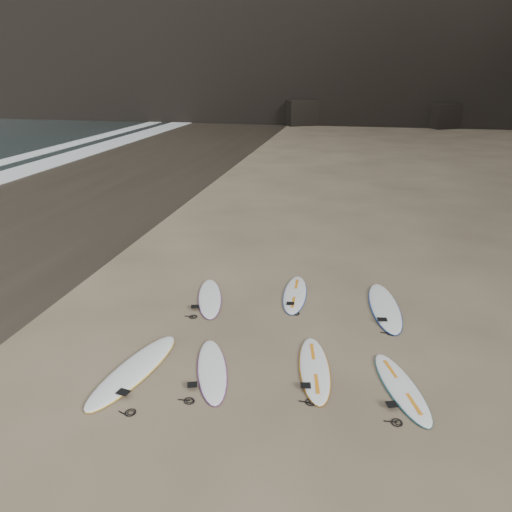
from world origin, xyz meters
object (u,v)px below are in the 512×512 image
(surfboard_1, at_px, (212,369))
(surfboard_7, at_px, (385,307))
(surfboard_3, at_px, (401,387))
(surfboard_2, at_px, (314,368))
(surfboard_5, at_px, (210,298))
(surfboard_6, at_px, (295,294))
(surfboard_0, at_px, (134,369))

(surfboard_1, relative_size, surfboard_7, 0.82)
(surfboard_3, height_order, surfboard_7, surfboard_7)
(surfboard_7, bearing_deg, surfboard_2, -122.53)
(surfboard_5, bearing_deg, surfboard_6, 0.62)
(surfboard_3, bearing_deg, surfboard_5, 128.07)
(surfboard_2, height_order, surfboard_3, surfboard_2)
(surfboard_5, bearing_deg, surfboard_0, -115.30)
(surfboard_7, bearing_deg, surfboard_5, 177.62)
(surfboard_2, relative_size, surfboard_5, 1.00)
(surfboard_6, xyz_separation_m, surfboard_7, (2.26, -0.32, 0.01))
(surfboard_0, bearing_deg, surfboard_3, 16.17)
(surfboard_3, relative_size, surfboard_7, 0.82)
(surfboard_1, relative_size, surfboard_5, 0.96)
(surfboard_2, relative_size, surfboard_3, 1.03)
(surfboard_2, xyz_separation_m, surfboard_5, (-2.92, 2.68, 0.00))
(surfboard_7, bearing_deg, surfboard_6, 165.21)
(surfboard_2, height_order, surfboard_5, same)
(surfboard_0, height_order, surfboard_5, surfboard_0)
(surfboard_1, height_order, surfboard_3, same)
(surfboard_0, relative_size, surfboard_5, 1.19)
(surfboard_6, relative_size, surfboard_7, 0.85)
(surfboard_0, relative_size, surfboard_2, 1.19)
(surfboard_3, relative_size, surfboard_6, 0.97)
(surfboard_0, height_order, surfboard_3, surfboard_0)
(surfboard_0, xyz_separation_m, surfboard_3, (5.07, 0.46, -0.01))
(surfboard_0, relative_size, surfboard_3, 1.23)
(surfboard_5, height_order, surfboard_6, same)
(surfboard_2, distance_m, surfboard_3, 1.65)
(surfboard_7, bearing_deg, surfboard_3, -93.81)
(surfboard_7, bearing_deg, surfboard_0, -149.21)
(surfboard_3, xyz_separation_m, surfboard_6, (-2.43, 3.63, 0.00))
(surfboard_0, xyz_separation_m, surfboard_1, (1.49, 0.32, -0.01))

